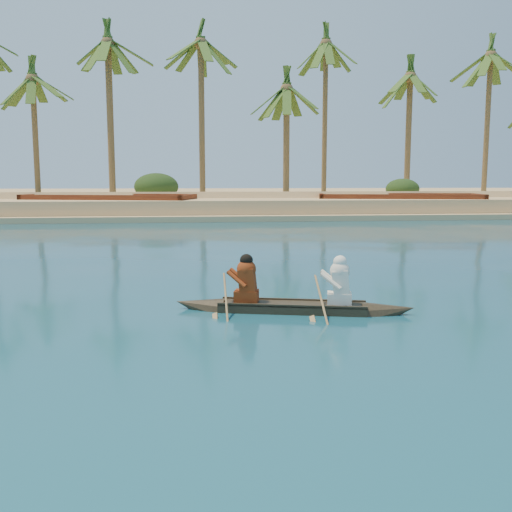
{
  "coord_description": "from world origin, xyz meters",
  "views": [
    {
      "loc": [
        5.97,
        -13.63,
        2.69
      ],
      "look_at": [
        7.5,
        -0.28,
        0.87
      ],
      "focal_mm": 40.0,
      "sensor_mm": 36.0,
      "label": 1
    }
  ],
  "objects": [
    {
      "name": "canoe",
      "position": [
        8.0,
        -2.41,
        0.26
      ],
      "size": [
        4.9,
        1.78,
        1.35
      ],
      "rotation": [
        0.0,
        0.0,
        -0.24
      ],
      "color": "#372D1E",
      "rests_on": "ground"
    },
    {
      "name": "barge_right",
      "position": [
        21.06,
        26.56,
        0.67
      ],
      "size": [
        12.09,
        6.29,
        1.92
      ],
      "rotation": [
        0.0,
        0.0,
        -0.22
      ],
      "color": "brown",
      "rests_on": "ground"
    },
    {
      "name": "palm_grove",
      "position": [
        0.0,
        35.0,
        8.0
      ],
      "size": [
        110.0,
        14.0,
        16.0
      ],
      "primitive_type": null,
      "color": "#3E5E21",
      "rests_on": "ground"
    },
    {
      "name": "sandy_embankment",
      "position": [
        0.0,
        46.89,
        0.53
      ],
      "size": [
        150.0,
        51.0,
        1.5
      ],
      "color": "#E1B57F",
      "rests_on": "ground"
    },
    {
      "name": "shrub_cluster",
      "position": [
        0.0,
        31.5,
        1.2
      ],
      "size": [
        100.0,
        6.0,
        2.4
      ],
      "primitive_type": null,
      "color": "#1B3814",
      "rests_on": "ground"
    },
    {
      "name": "barge_mid",
      "position": [
        0.35,
        27.0,
        0.67
      ],
      "size": [
        12.18,
        6.82,
        1.93
      ],
      "rotation": [
        0.0,
        0.0,
        -0.27
      ],
      "color": "brown",
      "rests_on": "ground"
    }
  ]
}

